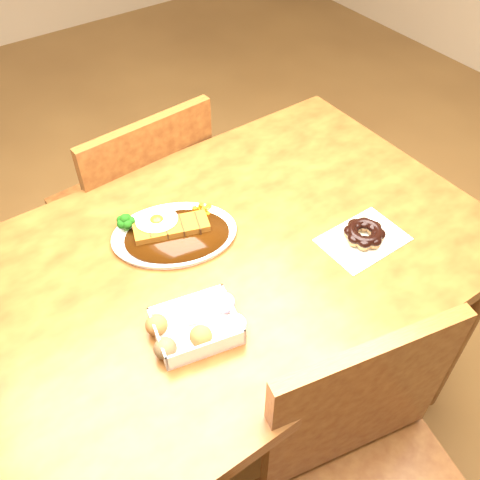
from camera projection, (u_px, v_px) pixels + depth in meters
ground at (235, 407)px, 1.75m from camera, size 6.00×6.00×0.00m
table at (234, 279)px, 1.29m from camera, size 1.20×0.80×0.75m
chair_far at (139, 209)px, 1.72m from camera, size 0.45×0.45×0.87m
katsu_curry_plate at (172, 231)px, 1.24m from camera, size 0.34×0.30×0.06m
donut_box at (196, 325)px, 1.05m from camera, size 0.20×0.16×0.05m
pon_de_ring at (364, 234)px, 1.23m from camera, size 0.19×0.14×0.04m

